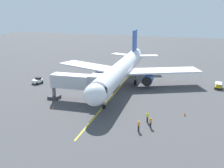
# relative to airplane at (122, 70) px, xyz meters

# --- Properties ---
(ground_plane) EXTENTS (220.00, 220.00, 0.00)m
(ground_plane) POSITION_rel_airplane_xyz_m (0.91, -0.46, -4.00)
(ground_plane) COLOR #424244
(apron_lead_in_line) EXTENTS (2.61, 39.94, 0.01)m
(apron_lead_in_line) POSITION_rel_airplane_xyz_m (-0.02, 6.28, -4.00)
(apron_lead_in_line) COLOR yellow
(apron_lead_in_line) RESTS_ON ground
(airplane) EXTENTS (34.75, 40.34, 11.50)m
(airplane) POSITION_rel_airplane_xyz_m (0.00, 0.00, 0.00)
(airplane) COLOR white
(airplane) RESTS_ON ground
(jet_bridge) EXTENTS (11.48, 3.51, 5.40)m
(jet_bridge) POSITION_rel_airplane_xyz_m (4.69, 11.58, -0.24)
(jet_bridge) COLOR #B7B7BC
(jet_bridge) RESTS_ON ground
(ground_crew_marshaller) EXTENTS (0.44, 0.32, 1.71)m
(ground_crew_marshaller) POSITION_rel_airplane_xyz_m (-8.75, 20.67, -3.12)
(ground_crew_marshaller) COLOR #23232D
(ground_crew_marshaller) RESTS_ON ground
(ground_crew_wing_walker) EXTENTS (0.46, 0.46, 1.71)m
(ground_crew_wing_walker) POSITION_rel_airplane_xyz_m (-9.32, 17.10, -3.12)
(ground_crew_wing_walker) COLOR #23232D
(ground_crew_wing_walker) RESTS_ON ground
(ground_crew_loader) EXTENTS (0.42, 0.28, 1.71)m
(ground_crew_loader) POSITION_rel_airplane_xyz_m (-10.17, 18.94, -3.12)
(ground_crew_loader) COLOR #23232D
(ground_crew_loader) RESTS_ON ground
(tug_near_nose) EXTENTS (2.14, 2.65, 1.50)m
(tug_near_nose) POSITION_rel_airplane_xyz_m (19.58, 3.78, -3.30)
(tug_near_nose) COLOR white
(tug_near_nose) RESTS_ON ground
(baggage_cart_portside) EXTENTS (1.72, 2.70, 1.27)m
(baggage_cart_portside) POSITION_rel_airplane_xyz_m (-20.70, -5.73, -3.35)
(baggage_cart_portside) COLOR yellow
(baggage_cart_portside) RESTS_ON ground
(safety_cone_nose_left) EXTENTS (0.32, 0.32, 0.55)m
(safety_cone_nose_left) POSITION_rel_airplane_xyz_m (-14.73, 12.57, -3.73)
(safety_cone_nose_left) COLOR #F2590F
(safety_cone_nose_left) RESTS_ON ground
(safety_cone_nose_right) EXTENTS (0.32, 0.32, 0.55)m
(safety_cone_nose_right) POSITION_rel_airplane_xyz_m (7.70, 16.74, -3.73)
(safety_cone_nose_right) COLOR #F2590F
(safety_cone_nose_right) RESTS_ON ground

